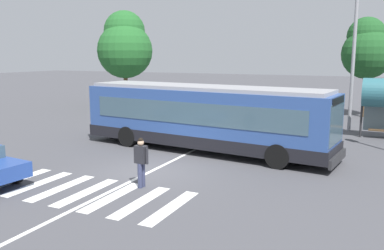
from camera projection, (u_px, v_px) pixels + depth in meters
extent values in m
plane|color=#47474C|center=(150.00, 171.00, 15.91)|extent=(160.00, 160.00, 0.00)
cylinder|color=black|center=(296.00, 145.00, 18.14)|extent=(1.03, 0.41, 1.00)
cylinder|color=black|center=(278.00, 156.00, 16.17)|extent=(1.03, 0.41, 1.00)
cylinder|color=black|center=(156.00, 129.00, 22.12)|extent=(1.03, 0.41, 1.00)
cylinder|color=black|center=(128.00, 136.00, 20.15)|extent=(1.03, 0.41, 1.00)
cube|color=#2D4C8E|center=(203.00, 117.00, 19.08)|extent=(12.25, 3.86, 2.55)
cube|color=black|center=(203.00, 137.00, 19.25)|extent=(12.37, 3.90, 0.55)
cube|color=#3D5666|center=(203.00, 110.00, 19.03)|extent=(10.82, 3.76, 0.96)
cube|color=#3D5666|center=(337.00, 123.00, 15.94)|extent=(0.29, 2.23, 1.63)
cube|color=black|center=(338.00, 101.00, 15.79)|extent=(0.27, 1.93, 0.28)
cube|color=#99999E|center=(203.00, 88.00, 18.85)|extent=(11.75, 3.61, 0.16)
cube|color=#28282B|center=(338.00, 159.00, 16.11)|extent=(0.40, 2.55, 0.36)
cylinder|color=#333856|center=(143.00, 175.00, 13.97)|extent=(0.16, 0.16, 0.85)
cylinder|color=#333856|center=(140.00, 176.00, 13.83)|extent=(0.16, 0.16, 0.85)
cube|color=#232328|center=(141.00, 154.00, 13.78)|extent=(0.42, 0.29, 0.60)
cylinder|color=#232328|center=(135.00, 154.00, 13.90)|extent=(0.10, 0.10, 0.55)
cylinder|color=#232328|center=(147.00, 156.00, 13.67)|extent=(0.10, 0.10, 0.55)
sphere|color=tan|center=(141.00, 143.00, 13.71)|extent=(0.22, 0.22, 0.22)
sphere|color=black|center=(141.00, 141.00, 13.70)|extent=(0.19, 0.19, 0.19)
cylinder|color=black|center=(15.00, 175.00, 14.32)|extent=(0.66, 0.26, 0.64)
cylinder|color=black|center=(188.00, 111.00, 30.69)|extent=(0.22, 0.65, 0.64)
cylinder|color=black|center=(209.00, 112.00, 30.04)|extent=(0.22, 0.65, 0.64)
cylinder|color=black|center=(172.00, 116.00, 28.17)|extent=(0.22, 0.65, 0.64)
cylinder|color=black|center=(194.00, 117.00, 27.52)|extent=(0.22, 0.65, 0.64)
cube|color=#B7BABF|center=(191.00, 109.00, 29.05)|extent=(1.98, 4.56, 0.52)
cube|color=#3D5666|center=(191.00, 103.00, 28.89)|extent=(1.68, 2.21, 0.44)
cube|color=#B7BABF|center=(191.00, 100.00, 28.86)|extent=(1.60, 2.03, 0.09)
cylinder|color=black|center=(223.00, 112.00, 29.89)|extent=(0.21, 0.64, 0.64)
cylinder|color=black|center=(245.00, 114.00, 29.20)|extent=(0.21, 0.64, 0.64)
cylinder|color=black|center=(209.00, 118.00, 27.39)|extent=(0.21, 0.64, 0.64)
cylinder|color=black|center=(232.00, 119.00, 26.70)|extent=(0.21, 0.64, 0.64)
cube|color=white|center=(228.00, 111.00, 28.24)|extent=(1.87, 4.52, 0.52)
cube|color=#3D5666|center=(227.00, 104.00, 28.08)|extent=(1.62, 2.18, 0.44)
cube|color=white|center=(227.00, 102.00, 28.05)|extent=(1.55, 2.00, 0.09)
cylinder|color=black|center=(260.00, 115.00, 28.70)|extent=(0.25, 0.65, 0.64)
cylinder|color=black|center=(284.00, 116.00, 28.13)|extent=(0.25, 0.65, 0.64)
cylinder|color=black|center=(251.00, 121.00, 26.12)|extent=(0.25, 0.65, 0.64)
cylinder|color=black|center=(278.00, 122.00, 25.55)|extent=(0.25, 0.65, 0.64)
cube|color=#38383D|center=(268.00, 113.00, 27.07)|extent=(2.20, 4.64, 0.52)
cube|color=#3D5666|center=(268.00, 106.00, 26.91)|extent=(1.78, 2.29, 0.44)
cube|color=#38383D|center=(268.00, 104.00, 26.88)|extent=(1.69, 2.10, 0.09)
cylinder|color=#28282B|center=(361.00, 116.00, 22.33)|extent=(0.12, 0.12, 2.30)
cylinder|color=#939399|center=(354.00, 50.00, 23.55)|extent=(0.20, 0.20, 9.46)
cylinder|color=brown|center=(126.00, 88.00, 35.89)|extent=(0.36, 0.36, 3.17)
sphere|color=#236028|center=(125.00, 51.00, 35.34)|extent=(4.76, 4.76, 4.76)
sphere|color=#236028|center=(124.00, 31.00, 35.52)|extent=(3.57, 3.57, 3.57)
cylinder|color=brown|center=(364.00, 94.00, 29.69)|extent=(0.36, 0.36, 3.30)
sphere|color=#1E5123|center=(367.00, 54.00, 29.20)|extent=(3.60, 3.60, 3.60)
sphere|color=#1E5123|center=(366.00, 36.00, 29.27)|extent=(2.70, 2.70, 2.70)
cube|color=silver|center=(16.00, 180.00, 14.78)|extent=(0.45, 2.99, 0.01)
cube|color=silver|center=(38.00, 184.00, 14.33)|extent=(0.45, 2.99, 0.01)
cube|color=silver|center=(61.00, 188.00, 13.89)|extent=(0.45, 2.99, 0.01)
cube|color=silver|center=(86.00, 192.00, 13.44)|extent=(0.45, 2.99, 0.01)
cube|color=silver|center=(113.00, 197.00, 13.00)|extent=(0.45, 2.99, 0.01)
cube|color=silver|center=(141.00, 202.00, 12.56)|extent=(0.45, 2.99, 0.01)
cube|color=silver|center=(171.00, 207.00, 12.11)|extent=(0.45, 2.99, 0.01)
cube|color=silver|center=(175.00, 159.00, 17.67)|extent=(0.16, 24.00, 0.01)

